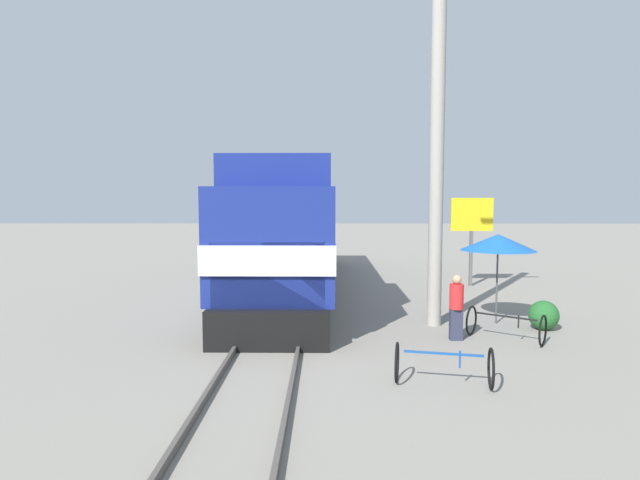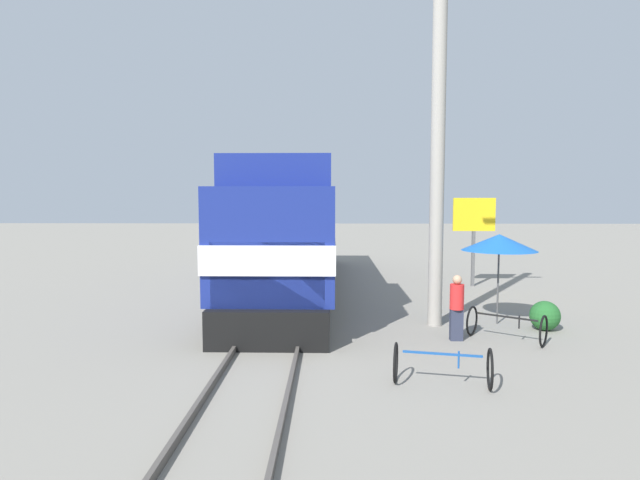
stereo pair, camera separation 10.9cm
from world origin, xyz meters
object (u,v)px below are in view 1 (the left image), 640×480
object	(u,v)px
vendor_umbrella	(498,242)
bicycle	(506,325)
person_bystander	(456,305)
locomotive	(291,238)
bicycle_spare	(443,365)
utility_pole	(437,126)
billboard_sign	(472,221)

from	to	relation	value
vendor_umbrella	bicycle	size ratio (longest dim) A/B	1.34
vendor_umbrella	person_bystander	bearing A→B (deg)	-132.60
locomotive	bicycle	bearing A→B (deg)	-50.19
bicycle_spare	locomotive	bearing A→B (deg)	31.00
vendor_umbrella	bicycle_spare	world-z (taller)	vendor_umbrella
utility_pole	vendor_umbrella	world-z (taller)	utility_pole
vendor_umbrella	person_bystander	world-z (taller)	vendor_umbrella
locomotive	billboard_sign	bearing A→B (deg)	8.01
billboard_sign	person_bystander	xyz separation A→B (m)	(-2.62, -7.87, -1.73)
locomotive	billboard_sign	xyz separation A→B (m)	(7.17, 1.01, 0.61)
locomotive	utility_pole	distance (m)	7.70
utility_pole	person_bystander	distance (m)	4.81
billboard_sign	bicycle	distance (m)	8.34
vendor_umbrella	bicycle	xyz separation A→B (m)	(-0.35, -1.74, -1.89)
bicycle	bicycle_spare	size ratio (longest dim) A/B	1.00
vendor_umbrella	utility_pole	bearing A→B (deg)	-173.59
person_bystander	bicycle_spare	bearing A→B (deg)	-108.57
vendor_umbrella	person_bystander	size ratio (longest dim) A/B	1.55
bicycle	bicycle_spare	distance (m)	3.75
bicycle	bicycle_spare	xyz separation A→B (m)	(-2.23, -3.01, 0.00)
vendor_umbrella	billboard_sign	world-z (taller)	billboard_sign
billboard_sign	bicycle	xyz separation A→B (m)	(-1.41, -7.91, -2.22)
billboard_sign	bicycle_spare	bearing A→B (deg)	-108.45
bicycle_spare	utility_pole	bearing A→B (deg)	1.38
locomotive	vendor_umbrella	distance (m)	8.00
utility_pole	bicycle_spare	size ratio (longest dim) A/B	5.77
person_bystander	billboard_sign	bearing A→B (deg)	71.60
locomotive	bicycle_spare	world-z (taller)	locomotive
locomotive	bicycle	size ratio (longest dim) A/B	9.04
vendor_umbrella	billboard_sign	distance (m)	6.27
billboard_sign	bicycle_spare	xyz separation A→B (m)	(-3.64, -10.92, -2.21)
person_bystander	bicycle_spare	world-z (taller)	person_bystander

